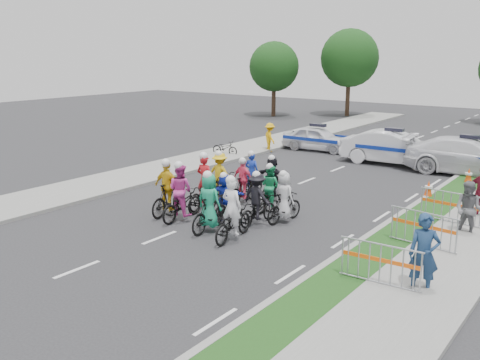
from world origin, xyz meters
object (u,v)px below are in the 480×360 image
Objects in this scene: spectator_0 at (424,254)px; rider_7 at (284,202)px; rider_0 at (233,219)px; barrier_1 at (423,231)px; spectator_1 at (468,209)px; rider_8 at (271,193)px; tree_0 at (274,67)px; tree_3 at (350,58)px; cone_1 at (469,176)px; marshal_hiviz at (270,137)px; rider_1 at (210,208)px; barrier_0 at (380,266)px; rider_4 at (257,203)px; rider_2 at (181,198)px; parked_bike at (225,148)px; rider_11 at (272,181)px; rider_9 at (244,185)px; barrier_2 at (450,209)px; rider_5 at (225,200)px; rider_12 at (252,181)px; rider_3 at (168,194)px; rider_10 at (220,180)px; police_car_0 at (318,138)px; police_car_1 at (393,148)px; cone_0 at (428,190)px; police_car_2 at (469,156)px; rider_6 at (206,190)px.

rider_7 is at bearing 132.00° from spectator_0.
rider_0 is 1.01× the size of barrier_1.
rider_8 is at bearing -158.50° from spectator_1.
tree_0 is 6.44m from tree_3.
marshal_hiviz is at bearing 172.98° from cone_1.
marshal_hiviz is at bearing -67.72° from rider_1.
rider_8 reaches higher than barrier_0.
rider_4 is at bearing 155.82° from barrier_0.
parked_bike is at bearing -62.79° from rider_2.
rider_11 is (-1.19, 2.72, 0.04)m from rider_4.
tree_0 reaches higher than rider_9.
rider_7 reaches higher than barrier_1.
spectator_1 is 0.86× the size of barrier_2.
spectator_0 is (7.03, -1.62, 0.25)m from rider_5.
rider_1 is 1.06× the size of rider_12.
rider_3 is 1.14× the size of rider_11.
rider_0 is 2.87× the size of cone_1.
tree_0 is at bearing -61.76° from rider_11.
marshal_hiviz is at bearing -74.84° from rider_10.
police_car_0 is at bearing -83.41° from rider_2.
rider_2 is 3.40m from rider_7.
rider_12 is 10.47m from police_car_0.
rider_8 is at bearing 173.35° from police_car_1.
police_car_1 is at bearing 122.84° from cone_0.
marshal_hiviz is (-5.68, 11.37, 0.09)m from rider_5.
marshal_hiviz is (-6.75, 11.04, 0.10)m from rider_4.
spectator_0 is at bearing -80.75° from barrier_2.
barrier_1 is at bearing -158.73° from rider_0.
spectator_0 is (6.76, -0.48, 0.20)m from rider_1.
spectator_0 is at bearing -148.59° from police_car_0.
barrier_0 is at bearing 163.99° from rider_3.
rider_4 is 12.21m from police_car_2.
rider_8 is at bearing 173.89° from barrier_1.
police_car_0 is 15.59m from barrier_1.
rider_3 is 2.05m from rider_5.
marshal_hiviz is (-3.74, 12.02, 0.04)m from rider_3.
rider_3 is at bearing 9.95° from rider_5.
rider_2 is 8.72m from barrier_2.
spectator_1 is 1.13× the size of parked_bike.
rider_10 reaches higher than police_car_2.
spectator_0 reaches higher than rider_10.
tree_3 reaches higher than spectator_1.
spectator_0 is 1.03m from barrier_0.
tree_3 is at bearing -76.64° from rider_0.
police_car_0 is (-5.02, 14.59, 0.02)m from rider_0.
rider_2 reaches higher than rider_12.
tree_3 is (-15.70, 28.31, 4.33)m from barrier_1.
rider_6 reaches higher than cone_0.
rider_8 is 5.54m from barrier_1.
barrier_1 is (5.87, 2.31, -0.20)m from rider_1.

